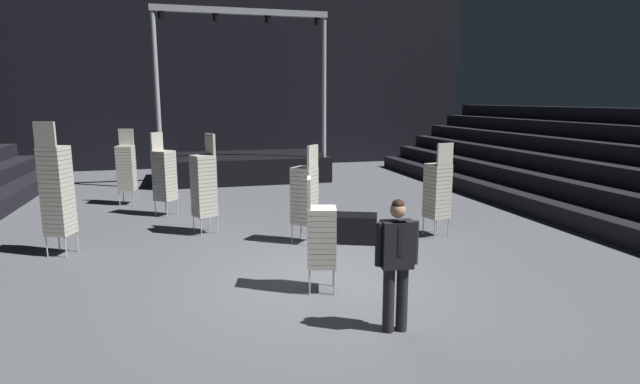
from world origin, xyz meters
TOP-DOWN VIEW (x-y plane):
  - ground_plane at (0.00, 0.00)m, footprint 22.00×30.00m
  - arena_end_wall at (0.00, 15.00)m, footprint 22.00×0.30m
  - stage_riser at (0.00, 11.12)m, footprint 6.11×3.48m
  - man_with_tie at (0.57, -2.04)m, footprint 0.57×0.26m
  - chair_stack_front_left at (-4.36, 2.63)m, footprint 0.57×0.57m
  - chair_stack_front_right at (-3.63, 7.31)m, footprint 0.51×0.51m
  - chair_stack_mid_left at (-2.54, 5.59)m, footprint 0.62×0.62m
  - chair_stack_mid_right at (-1.62, 3.52)m, footprint 0.58×0.58m
  - chair_stack_mid_centre at (3.28, 2.03)m, footprint 0.53×0.53m
  - chair_stack_rear_left at (0.00, -0.44)m, footprint 0.53×0.53m
  - chair_stack_rear_right at (0.37, 2.25)m, footprint 0.62×0.62m
  - equipment_road_case at (1.41, 2.03)m, footprint 1.06×0.89m

SIDE VIEW (x-z plane):
  - ground_plane at x=0.00m, z-range -0.10..0.00m
  - equipment_road_case at x=1.41m, z-range 0.00..0.58m
  - stage_riser at x=0.00m, z-range -2.39..3.51m
  - chair_stack_rear_left at x=0.00m, z-range 0.00..1.80m
  - man_with_tie at x=0.57m, z-range 0.12..1.86m
  - chair_stack_mid_centre at x=3.28m, z-range 0.00..2.05m
  - chair_stack_rear_right at x=0.37m, z-range 0.00..2.05m
  - chair_stack_front_right at x=-3.63m, z-range 0.00..2.14m
  - chair_stack_mid_left at x=-2.54m, z-range 0.00..2.14m
  - chair_stack_mid_right at x=-1.62m, z-range 0.00..2.22m
  - chair_stack_front_left at x=-4.36m, z-range 0.00..2.56m
  - arena_end_wall at x=0.00m, z-range 0.00..8.00m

